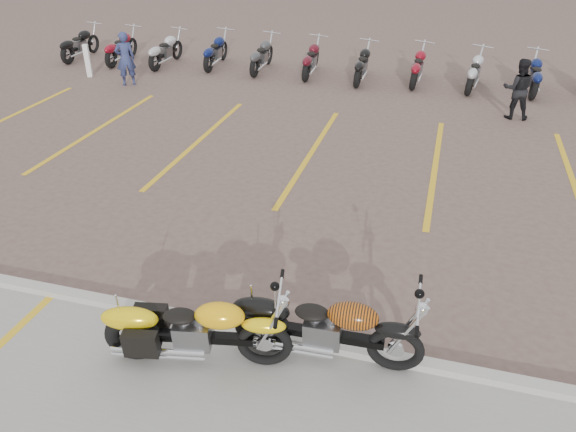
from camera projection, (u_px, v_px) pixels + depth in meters
name	position (u px, v px, depth m)	size (l,w,h in m)	color
ground	(252.00, 246.00, 9.16)	(100.00, 100.00, 0.00)	#715B50
curb	(202.00, 321.00, 7.46)	(60.00, 0.18, 0.12)	#ADAAA3
parking_stripes	(311.00, 153.00, 12.49)	(38.00, 5.50, 0.01)	gold
yellow_cruiser	(193.00, 332.00, 6.67)	(2.26, 0.60, 0.94)	black
flame_cruiser	(323.00, 328.00, 6.72)	(2.32, 0.36, 0.96)	black
person_a	(125.00, 59.00, 16.65)	(0.57, 0.38, 1.57)	navy
person_b	(518.00, 89.00, 14.11)	(0.74, 0.58, 1.52)	black
bollard	(88.00, 61.00, 17.57)	(0.15, 0.15, 1.00)	white
bg_bike_row	(389.00, 64.00, 17.07)	(22.13, 2.01, 1.10)	black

